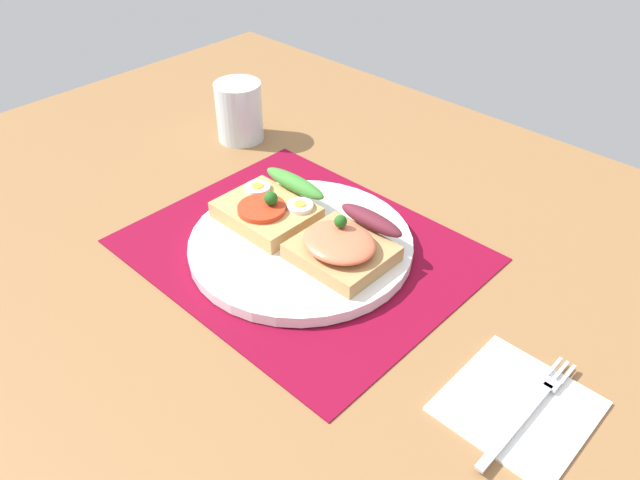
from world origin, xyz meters
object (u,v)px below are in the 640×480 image
object	(u,v)px
fork	(530,408)
drinking_glass	(239,111)
sandwich_egg_tomato	(271,207)
plate	(301,244)
napkin	(518,405)
sandwich_salmon	(345,244)

from	to	relation	value
fork	drinking_glass	bearing A→B (deg)	164.31
sandwich_egg_tomato	plate	bearing A→B (deg)	-7.35
plate	sandwich_egg_tomato	size ratio (longest dim) A/B	2.36
sandwich_egg_tomato	drinking_glass	bearing A→B (deg)	148.27
plate	drinking_glass	size ratio (longest dim) A/B	2.95
plate	napkin	world-z (taller)	plate
plate	fork	world-z (taller)	plate
plate	napkin	xyz separation A→B (cm)	(29.10, -2.60, -0.65)
fork	sandwich_egg_tomato	bearing A→B (deg)	174.75
sandwich_salmon	fork	size ratio (longest dim) A/B	0.68
fork	drinking_glass	distance (cm)	57.99
napkin	drinking_glass	world-z (taller)	drinking_glass
sandwich_salmon	drinking_glass	distance (cm)	33.57
sandwich_egg_tomato	sandwich_salmon	world-z (taller)	sandwich_salmon
fork	sandwich_salmon	bearing A→B (deg)	171.49
drinking_glass	sandwich_egg_tomato	bearing A→B (deg)	-31.73
plate	sandwich_egg_tomato	xyz separation A→B (cm)	(-5.62, 0.72, 2.11)
napkin	fork	world-z (taller)	fork
plate	sandwich_egg_tomato	distance (cm)	6.05
napkin	drinking_glass	xyz separation A→B (cm)	(-54.74, 15.70, 4.00)
plate	napkin	distance (cm)	29.23
sandwich_egg_tomato	napkin	world-z (taller)	sandwich_egg_tomato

